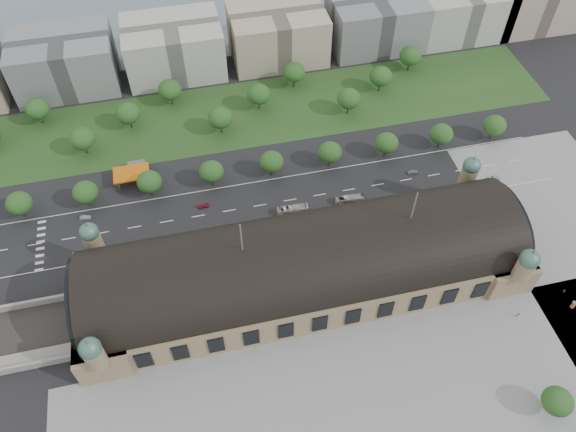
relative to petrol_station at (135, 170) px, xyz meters
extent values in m
plane|color=black|center=(53.91, -65.28, -2.95)|extent=(900.00, 900.00, 0.00)
cube|color=#8A7C55|center=(53.91, -65.28, 3.05)|extent=(150.00, 40.00, 12.00)
cube|color=#8A7C55|center=(-13.09, -65.28, 3.05)|extent=(16.00, 43.00, 12.00)
cube|color=#8A7C55|center=(120.91, -65.28, 3.05)|extent=(16.00, 43.00, 12.00)
cylinder|color=black|center=(53.91, -65.28, 9.05)|extent=(144.00, 37.60, 37.60)
cylinder|color=black|center=(-19.09, -65.28, 11.05)|extent=(1.20, 32.00, 32.00)
cylinder|color=black|center=(126.91, -65.28, 11.05)|extent=(1.20, 32.00, 32.00)
cylinder|color=#8A7C55|center=(-13.09, -44.28, 13.05)|extent=(6.00, 6.00, 8.00)
sphere|color=#436D5F|center=(-13.09, -44.28, 18.55)|extent=(6.40, 6.40, 6.40)
cone|color=#436D5F|center=(-13.09, -44.28, 22.55)|extent=(1.00, 1.00, 2.50)
cylinder|color=#8A7C55|center=(120.91, -44.28, 13.05)|extent=(6.00, 6.00, 8.00)
sphere|color=#436D5F|center=(120.91, -44.28, 18.55)|extent=(6.40, 6.40, 6.40)
cone|color=#436D5F|center=(120.91, -44.28, 22.55)|extent=(1.00, 1.00, 2.50)
cylinder|color=#8A7C55|center=(-13.09, -86.28, 13.05)|extent=(6.00, 6.00, 8.00)
sphere|color=#436D5F|center=(-13.09, -86.28, 18.55)|extent=(6.40, 6.40, 6.40)
cone|color=#436D5F|center=(-13.09, -86.28, 22.55)|extent=(1.00, 1.00, 2.50)
cylinder|color=#8A7C55|center=(120.91, -86.28, 13.05)|extent=(6.00, 6.00, 8.00)
sphere|color=#436D5F|center=(120.91, -86.28, 18.55)|extent=(6.40, 6.40, 6.40)
cone|color=#436D5F|center=(120.91, -86.28, 22.55)|extent=(1.00, 1.00, 2.50)
cylinder|color=#59595B|center=(33.91, -65.28, 28.55)|extent=(0.50, 0.50, 12.00)
cylinder|color=#59595B|center=(88.91, -65.28, 28.55)|extent=(0.50, 0.50, 12.00)
cube|color=gray|center=(63.91, -109.28, -2.95)|extent=(190.00, 48.00, 0.12)
cube|color=gray|center=(156.91, -65.28, -2.95)|extent=(56.00, 100.00, 0.12)
cube|color=black|center=(33.91, -27.28, -2.95)|extent=(260.00, 26.00, 0.10)
cube|color=#25461C|center=(38.91, 27.72, -2.95)|extent=(300.00, 45.00, 0.10)
cube|color=#CB620B|center=(-1.09, -3.28, 1.75)|extent=(14.00, 9.00, 0.70)
cube|color=#59595B|center=(0.91, 2.72, -1.35)|extent=(7.00, 5.00, 3.20)
cylinder|color=#59595B|center=(-6.59, -0.08, -0.75)|extent=(0.50, 0.50, 4.40)
cylinder|color=#59595B|center=(4.41, -0.08, -0.75)|extent=(0.50, 0.50, 4.40)
cylinder|color=#59595B|center=(-6.59, -6.48, -0.75)|extent=(0.50, 0.50, 4.40)
cylinder|color=#59595B|center=(4.41, -6.48, -0.75)|extent=(0.50, 0.50, 4.40)
cube|color=gray|center=(-26.09, 67.72, 9.05)|extent=(45.00, 32.00, 24.00)
cube|color=#B4B2AB|center=(23.91, 67.72, 9.05)|extent=(45.00, 32.00, 24.00)
cube|color=#B3A18D|center=(73.91, 67.72, 9.05)|extent=(45.00, 32.00, 24.00)
cube|color=gray|center=(123.91, 67.72, 9.05)|extent=(45.00, 32.00, 24.00)
cube|color=#B4B2AB|center=(168.91, 67.72, 9.05)|extent=(45.00, 32.00, 24.00)
cube|color=#B3A18D|center=(208.91, 67.72, 9.05)|extent=(45.00, 32.00, 24.00)
cylinder|color=#2D2116|center=(-42.09, -12.28, -0.79)|extent=(0.70, 0.70, 4.32)
ellipsoid|color=#1D4619|center=(-42.09, -12.28, 4.49)|extent=(9.60, 9.60, 8.16)
cylinder|color=#2D2116|center=(-18.09, -12.28, -0.79)|extent=(0.70, 0.70, 4.32)
ellipsoid|color=#1D4619|center=(-18.09, -12.28, 4.49)|extent=(9.60, 9.60, 8.16)
cylinder|color=#2D2116|center=(5.91, -12.28, -0.79)|extent=(0.70, 0.70, 4.32)
ellipsoid|color=#1D4619|center=(5.91, -12.28, 4.49)|extent=(9.60, 9.60, 8.16)
cylinder|color=#2D2116|center=(29.91, -12.28, -0.79)|extent=(0.70, 0.70, 4.32)
ellipsoid|color=#1D4619|center=(29.91, -12.28, 4.49)|extent=(9.60, 9.60, 8.16)
cylinder|color=#2D2116|center=(53.91, -12.28, -0.79)|extent=(0.70, 0.70, 4.32)
ellipsoid|color=#1D4619|center=(53.91, -12.28, 4.49)|extent=(9.60, 9.60, 8.16)
cylinder|color=#2D2116|center=(77.91, -12.28, -0.79)|extent=(0.70, 0.70, 4.32)
ellipsoid|color=#1D4619|center=(77.91, -12.28, 4.49)|extent=(9.60, 9.60, 8.16)
cylinder|color=#2D2116|center=(101.91, -12.28, -0.79)|extent=(0.70, 0.70, 4.32)
ellipsoid|color=#1D4619|center=(101.91, -12.28, 4.49)|extent=(9.60, 9.60, 8.16)
cylinder|color=#2D2116|center=(125.91, -12.28, -0.79)|extent=(0.70, 0.70, 4.32)
ellipsoid|color=#1D4619|center=(125.91, -12.28, 4.49)|extent=(9.60, 9.60, 8.16)
cylinder|color=#2D2116|center=(149.91, -12.28, -0.79)|extent=(0.70, 0.70, 4.32)
ellipsoid|color=#1D4619|center=(149.91, -12.28, 4.49)|extent=(9.60, 9.60, 8.16)
cylinder|color=#2D2116|center=(-38.09, 41.72, -0.61)|extent=(0.70, 0.70, 4.68)
ellipsoid|color=#1D4619|center=(-38.09, 41.72, 5.11)|extent=(10.40, 10.40, 8.84)
cylinder|color=#2D2116|center=(-19.09, 17.72, -0.61)|extent=(0.70, 0.70, 4.68)
ellipsoid|color=#1D4619|center=(-19.09, 17.72, 5.11)|extent=(10.40, 10.40, 8.84)
cylinder|color=#2D2116|center=(-0.09, 29.72, -0.61)|extent=(0.70, 0.70, 4.68)
ellipsoid|color=#1D4619|center=(-0.09, 29.72, 5.11)|extent=(10.40, 10.40, 8.84)
cylinder|color=#2D2116|center=(18.91, 41.72, -0.61)|extent=(0.70, 0.70, 4.68)
ellipsoid|color=#1D4619|center=(18.91, 41.72, 5.11)|extent=(10.40, 10.40, 8.84)
cylinder|color=#2D2116|center=(37.91, 17.72, -0.61)|extent=(0.70, 0.70, 4.68)
ellipsoid|color=#1D4619|center=(37.91, 17.72, 5.11)|extent=(10.40, 10.40, 8.84)
cylinder|color=#2D2116|center=(56.91, 29.72, -0.61)|extent=(0.70, 0.70, 4.68)
ellipsoid|color=#1D4619|center=(56.91, 29.72, 5.11)|extent=(10.40, 10.40, 8.84)
cylinder|color=#2D2116|center=(75.91, 41.72, -0.61)|extent=(0.70, 0.70, 4.68)
ellipsoid|color=#1D4619|center=(75.91, 41.72, 5.11)|extent=(10.40, 10.40, 8.84)
cylinder|color=#2D2116|center=(94.91, 17.72, -0.61)|extent=(0.70, 0.70, 4.68)
ellipsoid|color=#1D4619|center=(94.91, 17.72, 5.11)|extent=(10.40, 10.40, 8.84)
cylinder|color=#2D2116|center=(113.91, 29.72, -0.61)|extent=(0.70, 0.70, 4.68)
ellipsoid|color=#1D4619|center=(113.91, 29.72, 5.11)|extent=(10.40, 10.40, 8.84)
cylinder|color=#2D2116|center=(132.91, 41.72, -0.61)|extent=(0.70, 0.70, 4.68)
ellipsoid|color=#1D4619|center=(132.91, 41.72, 5.11)|extent=(10.40, 10.40, 8.84)
cylinder|color=#2D2116|center=(113.91, -125.28, -0.97)|extent=(0.70, 0.70, 3.96)
ellipsoid|color=#1D4619|center=(113.91, -125.28, 3.87)|extent=(9.00, 9.00, 7.65)
imported|color=#909498|center=(-19.98, -18.81, -2.27)|extent=(4.22, 1.84, 1.35)
imported|color=black|center=(-1.28, -37.71, -2.21)|extent=(5.35, 2.49, 1.48)
imported|color=maroon|center=(24.69, -23.15, -2.30)|extent=(4.57, 2.12, 1.29)
imported|color=#54565B|center=(109.81, -24.42, -2.26)|extent=(4.22, 1.59, 1.38)
imported|color=silver|center=(140.21, -34.74, -2.30)|extent=(4.69, 2.20, 1.30)
imported|color=black|center=(-5.49, -40.56, -2.22)|extent=(4.71, 3.03, 1.47)
imported|color=maroon|center=(5.70, -41.41, -2.23)|extent=(5.61, 4.86, 1.43)
imported|color=#171742|center=(-13.62, -40.28, -2.13)|extent=(6.11, 4.51, 1.64)
imported|color=slate|center=(7.55, -40.28, -2.17)|extent=(4.83, 3.96, 1.55)
imported|color=silver|center=(26.29, -40.28, -2.13)|extent=(4.94, 4.50, 1.64)
imported|color=gray|center=(22.69, -40.28, -2.14)|extent=(6.41, 4.66, 1.62)
imported|color=black|center=(21.03, -43.96, -2.30)|extent=(4.76, 3.98, 1.30)
imported|color=#BE3F1E|center=(38.96, -38.28, -1.46)|extent=(10.67, 2.50, 2.97)
imported|color=beige|center=(57.48, -33.66, -1.23)|extent=(12.41, 3.33, 3.43)
imported|color=#BCB8AE|center=(80.22, -33.28, -1.37)|extent=(11.38, 2.96, 3.15)
cylinder|color=#B72D3E|center=(139.29, -95.32, -1.57)|extent=(1.29, 1.29, 2.76)
cylinder|color=#59595B|center=(139.29, -95.32, -0.10)|extent=(1.56, 1.56, 0.23)
imported|color=gray|center=(119.75, -94.39, -1.98)|extent=(1.04, 0.72, 1.94)
imported|color=gray|center=(139.70, -89.28, -2.00)|extent=(0.90, 1.07, 1.90)
imported|color=gray|center=(115.25, -123.75, -2.15)|extent=(1.11, 0.94, 1.60)
camera|label=1|loc=(24.55, -167.74, 161.89)|focal=35.00mm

